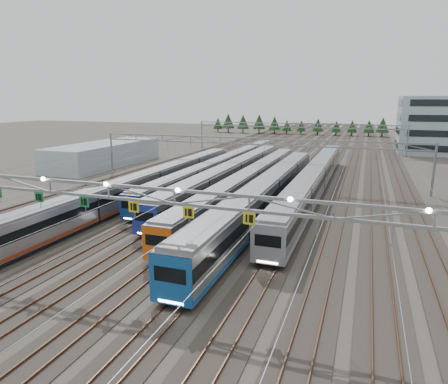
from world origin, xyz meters
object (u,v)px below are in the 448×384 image
(train_e, at_px, (267,194))
(gantry_near, at_px, (107,194))
(train_d, at_px, (249,182))
(gantry_far, at_px, (296,129))
(train_c, at_px, (233,174))
(train_f, at_px, (315,179))
(depot_bldg_north, at_px, (443,125))
(gantry_mid, at_px, (251,147))
(train_a, at_px, (152,183))
(train_b, at_px, (226,165))
(west_shed, at_px, (105,154))

(train_e, xyz_separation_m, gantry_near, (-6.80, -24.01, 4.75))
(train_d, bearing_deg, train_e, -58.72)
(train_e, bearing_deg, gantry_far, 96.30)
(train_c, distance_m, train_d, 7.20)
(train_c, relative_size, train_d, 1.00)
(train_c, height_order, train_d, train_c)
(train_f, bearing_deg, gantry_far, 103.00)
(train_e, distance_m, depot_bldg_north, 78.71)
(train_d, distance_m, gantry_mid, 9.96)
(depot_bldg_north, bearing_deg, train_c, -123.60)
(train_f, xyz_separation_m, gantry_far, (-11.25, 48.73, 4.13))
(train_a, height_order, gantry_mid, gantry_mid)
(gantry_mid, bearing_deg, train_e, -67.27)
(train_b, xyz_separation_m, west_shed, (-28.97, 2.36, 0.46))
(gantry_far, bearing_deg, gantry_mid, -90.00)
(train_f, distance_m, gantry_near, 38.40)
(depot_bldg_north, bearing_deg, train_b, -131.18)
(train_c, bearing_deg, train_f, -2.76)
(train_a, distance_m, gantry_far, 60.26)
(train_c, height_order, west_shed, west_shed)
(train_d, bearing_deg, west_shed, 155.74)
(gantry_near, bearing_deg, train_e, 74.19)
(train_a, distance_m, train_f, 24.75)
(train_b, distance_m, west_shed, 29.07)
(train_c, relative_size, gantry_far, 1.01)
(train_d, height_order, gantry_mid, gantry_mid)
(train_c, distance_m, depot_bldg_north, 71.48)
(train_b, distance_m, depot_bldg_north, 66.98)
(train_a, height_order, west_shed, west_shed)
(train_b, bearing_deg, train_c, -63.76)
(depot_bldg_north, bearing_deg, train_e, -112.81)
(train_b, bearing_deg, gantry_near, -81.74)
(train_b, height_order, train_c, train_c)
(train_f, bearing_deg, gantry_near, -107.25)
(train_c, xyz_separation_m, west_shed, (-33.47, 11.49, 0.29))
(train_a, bearing_deg, train_b, 77.37)
(gantry_near, xyz_separation_m, gantry_far, (0.05, 85.12, -0.70))
(train_d, relative_size, train_e, 1.04)
(train_a, relative_size, train_c, 1.03)
(train_e, height_order, train_f, train_e)
(train_f, xyz_separation_m, gantry_near, (-11.30, -36.38, 4.83))
(train_d, distance_m, train_f, 10.28)
(train_a, bearing_deg, train_d, 21.57)
(train_d, relative_size, depot_bldg_north, 2.58)
(train_c, height_order, gantry_near, gantry_near)
(gantry_far, relative_size, depot_bldg_north, 2.56)
(train_f, xyz_separation_m, gantry_mid, (-11.25, 3.73, 4.13))
(gantry_far, bearing_deg, gantry_near, -90.03)
(train_e, distance_m, gantry_mid, 17.93)
(train_a, distance_m, gantry_mid, 18.49)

